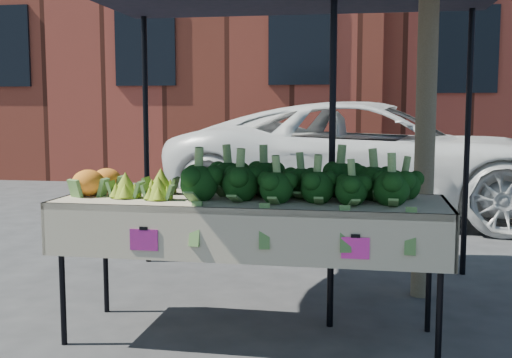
% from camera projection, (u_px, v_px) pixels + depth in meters
% --- Properties ---
extents(ground, '(90.00, 90.00, 0.00)m').
position_uv_depth(ground, '(262.00, 341.00, 3.94)').
color(ground, '#2E2E31').
extents(table, '(2.41, 0.84, 0.90)m').
position_uv_depth(table, '(251.00, 269.00, 3.95)').
color(table, '#B9AC90').
rests_on(table, ground).
extents(canopy, '(3.16, 3.16, 2.74)m').
position_uv_depth(canopy, '(280.00, 122.00, 4.20)').
color(canopy, black).
rests_on(canopy, ground).
extents(broccoli_heap, '(1.49, 0.59, 0.28)m').
position_uv_depth(broccoli_heap, '(303.00, 177.00, 3.86)').
color(broccoli_heap, black).
rests_on(broccoli_heap, table).
extents(romanesco_cluster, '(0.45, 0.49, 0.22)m').
position_uv_depth(romanesco_cluster, '(148.00, 180.00, 3.98)').
color(romanesco_cluster, '#95AD2E').
rests_on(romanesco_cluster, table).
extents(cauliflower_pair, '(0.25, 0.45, 0.19)m').
position_uv_depth(cauliflower_pair, '(98.00, 179.00, 4.12)').
color(cauliflower_pair, orange).
rests_on(cauliflower_pair, table).
extents(vehicle, '(1.96, 2.81, 5.61)m').
position_uv_depth(vehicle, '(379.00, 8.00, 8.37)').
color(vehicle, white).
rests_on(vehicle, ground).
extents(street_tree, '(2.25, 2.25, 4.44)m').
position_uv_depth(street_tree, '(429.00, 6.00, 4.66)').
color(street_tree, '#1E4C14').
rests_on(street_tree, ground).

